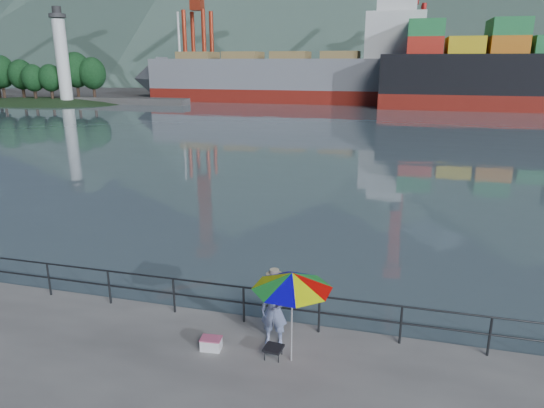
{
  "coord_description": "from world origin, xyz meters",
  "views": [
    {
      "loc": [
        4.65,
        -9.17,
        6.64
      ],
      "look_at": [
        0.63,
        6.0,
        2.0
      ],
      "focal_mm": 32.0,
      "sensor_mm": 36.0,
      "label": 1
    }
  ],
  "objects_px": {
    "fisherman": "(274,310)",
    "beach_umbrella": "(292,281)",
    "cooler_bag": "(211,344)",
    "bulk_carrier": "(306,76)"
  },
  "relations": [
    {
      "from": "fisherman",
      "to": "beach_umbrella",
      "type": "bearing_deg",
      "value": -46.62
    },
    {
      "from": "fisherman",
      "to": "cooler_bag",
      "type": "relative_size",
      "value": 3.81
    },
    {
      "from": "cooler_bag",
      "to": "bulk_carrier",
      "type": "xyz_separation_m",
      "value": [
        -12.21,
        74.72,
        4.0
      ]
    },
    {
      "from": "fisherman",
      "to": "bulk_carrier",
      "type": "xyz_separation_m",
      "value": [
        -13.6,
        74.08,
        3.23
      ]
    },
    {
      "from": "beach_umbrella",
      "to": "bulk_carrier",
      "type": "height_order",
      "value": "bulk_carrier"
    },
    {
      "from": "cooler_bag",
      "to": "bulk_carrier",
      "type": "height_order",
      "value": "bulk_carrier"
    },
    {
      "from": "fisherman",
      "to": "beach_umbrella",
      "type": "distance_m",
      "value": 1.38
    },
    {
      "from": "fisherman",
      "to": "beach_umbrella",
      "type": "height_order",
      "value": "beach_umbrella"
    },
    {
      "from": "beach_umbrella",
      "to": "cooler_bag",
      "type": "distance_m",
      "value": 2.71
    },
    {
      "from": "bulk_carrier",
      "to": "fisherman",
      "type": "bearing_deg",
      "value": -79.6
    }
  ]
}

